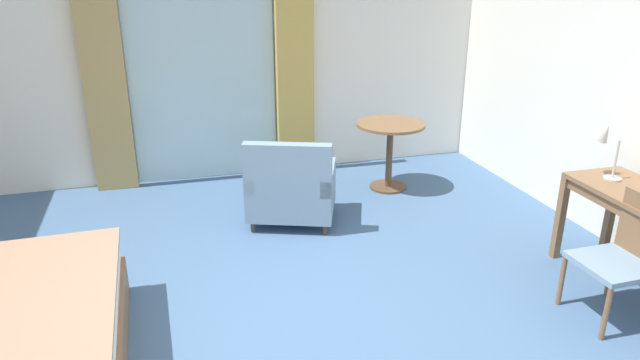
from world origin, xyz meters
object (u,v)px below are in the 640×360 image
Objects in this scene: desk_lamp at (606,139)px; round_cafe_table at (390,140)px; armchair_by_window at (291,189)px; desk_chair at (627,253)px.

round_cafe_table is at bearing 115.12° from desk_lamp.
desk_lamp reaches higher than armchair_by_window.
armchair_by_window is 1.34× the size of round_cafe_table.
armchair_by_window is at bearing 146.78° from desk_lamp.
round_cafe_table is (-0.62, 2.69, 0.07)m from desk_chair.
desk_chair is 2.81m from armchair_by_window.
desk_lamp is 2.68m from armchair_by_window.
round_cafe_table is (-0.93, 1.99, -0.51)m from desk_lamp.
desk_lamp is 0.46× the size of armchair_by_window.
desk_lamp reaches higher than round_cafe_table.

